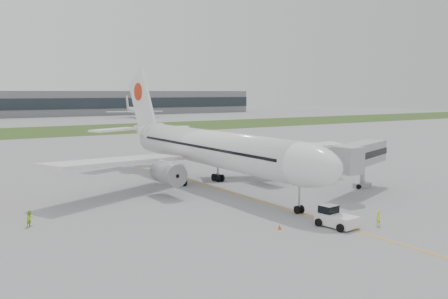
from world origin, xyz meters
TOP-DOWN VIEW (x-y plane):
  - ground at (0.00, 0.00)m, footprint 600.00×600.00m
  - apron_markings at (0.00, -5.00)m, footprint 70.00×70.00m
  - grass_strip at (0.00, 120.00)m, footprint 600.00×50.00m
  - airliner at (0.00, 4.87)m, footprint 48.13×53.95m
  - pushback_tug at (-0.60, -21.01)m, footprint 3.11×4.25m
  - jet_bridge at (14.22, -10.44)m, footprint 14.09×8.79m
  - safety_cone_left at (-5.97, -18.89)m, footprint 0.38×0.38m
  - safety_cone_right at (0.50, -22.66)m, footprint 0.35×0.35m
  - ground_crew_near at (3.18, -23.32)m, footprint 0.60×0.41m
  - ground_crew_far at (-26.35, -4.48)m, footprint 1.05×1.01m
  - distant_aircraft_right at (66.28, 187.93)m, footprint 33.77×31.11m

SIDE VIEW (x-z plane):
  - ground at x=0.00m, z-range 0.00..0.00m
  - apron_markings at x=0.00m, z-range -0.02..0.02m
  - distant_aircraft_right at x=66.28m, z-range -5.57..5.57m
  - grass_strip at x=0.00m, z-range 0.00..0.02m
  - safety_cone_right at x=0.50m, z-range 0.00..0.48m
  - safety_cone_left at x=-5.97m, z-range 0.00..0.52m
  - ground_crew_near at x=3.18m, z-range 0.00..1.59m
  - ground_crew_far at x=-26.35m, z-range 0.00..1.70m
  - pushback_tug at x=-0.60m, z-range -0.08..1.97m
  - jet_bridge at x=14.22m, z-range 1.62..8.39m
  - airliner at x=0.00m, z-range -3.28..14.60m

